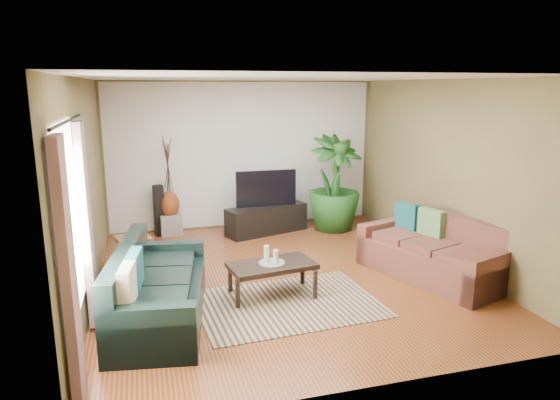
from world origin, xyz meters
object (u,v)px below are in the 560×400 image
object	(u,v)px
television	(266,188)
speaker_left	(159,210)
side_table	(134,253)
sofa_right	(432,248)
vase	(170,205)
sofa_left	(160,283)
speaker_right	(289,203)
tv_stand	(267,219)
potted_plant	(334,183)
pedestal	(171,224)
coffee_table	(272,279)

from	to	relation	value
television	speaker_left	distance (m)	1.94
television	side_table	xyz separation A→B (m)	(-2.30, -1.28, -0.58)
sofa_right	vase	size ratio (longest dim) A/B	4.20
sofa_left	speaker_left	distance (m)	3.38
sofa_left	speaker_right	bearing A→B (deg)	-27.73
television	speaker_right	distance (m)	0.74
side_table	sofa_right	bearing A→B (deg)	-20.12
sofa_left	speaker_left	world-z (taller)	speaker_left
tv_stand	side_table	size ratio (longest dim) A/B	3.08
vase	television	bearing A→B (deg)	-11.86
vase	potted_plant	bearing A→B (deg)	-9.14
pedestal	side_table	distance (m)	1.75
speaker_right	potted_plant	world-z (taller)	potted_plant
tv_stand	vase	world-z (taller)	vase
sofa_right	television	bearing A→B (deg)	-167.10
speaker_left	vase	size ratio (longest dim) A/B	1.89
speaker_right	side_table	distance (m)	3.27
sofa_right	pedestal	distance (m)	4.55
speaker_left	potted_plant	world-z (taller)	potted_plant
speaker_left	potted_plant	xyz separation A→B (m)	(3.12, -0.47, 0.42)
sofa_left	sofa_right	distance (m)	3.67
pedestal	speaker_left	bearing A→B (deg)	180.00
side_table	television	bearing A→B (deg)	29.20
sofa_left	tv_stand	distance (m)	3.61
coffee_table	television	world-z (taller)	television
coffee_table	pedestal	xyz separation A→B (m)	(-1.06, 3.10, -0.03)
sofa_right	coffee_table	bearing A→B (deg)	-107.98
coffee_table	television	distance (m)	2.88
vase	side_table	xyz separation A→B (m)	(-0.62, -1.64, -0.30)
sofa_left	tv_stand	size ratio (longest dim) A/B	1.43
coffee_table	speaker_left	world-z (taller)	speaker_left
sofa_left	potted_plant	size ratio (longest dim) A/B	1.22
speaker_right	pedestal	world-z (taller)	speaker_right
speaker_right	tv_stand	bearing A→B (deg)	-153.40
sofa_right	tv_stand	world-z (taller)	sofa_right
speaker_right	side_table	world-z (taller)	speaker_right
speaker_right	vase	xyz separation A→B (m)	(-2.21, 0.00, 0.10)
tv_stand	television	xyz separation A→B (m)	(0.00, 0.02, 0.57)
sofa_left	speaker_left	bearing A→B (deg)	6.91
coffee_table	tv_stand	distance (m)	2.80
sofa_left	television	bearing A→B (deg)	-24.35
speaker_right	television	bearing A→B (deg)	-154.87
sofa_left	vase	bearing A→B (deg)	3.70
tv_stand	speaker_right	world-z (taller)	speaker_right
sofa_left	sofa_right	bearing A→B (deg)	-76.40
vase	sofa_left	bearing A→B (deg)	-95.41
coffee_table	vase	bearing A→B (deg)	100.57
pedestal	vase	bearing A→B (deg)	0.00
sofa_right	potted_plant	distance (m)	2.68
side_table	sofa_left	bearing A→B (deg)	-80.16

